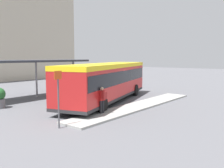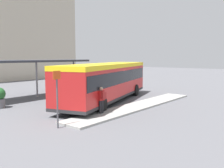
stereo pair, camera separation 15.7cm
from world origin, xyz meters
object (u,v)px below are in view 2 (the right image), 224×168
Objects in this scene: city_bus at (107,79)px; bicycle_green at (123,83)px; bicycle_black at (126,84)px; bicycle_orange at (133,84)px; platform_sign at (57,97)px; pedestrian_waiting at (102,98)px.

city_bus is 10.69m from bicycle_green.
bicycle_black is 0.99× the size of bicycle_green.
bicycle_orange is 0.59× the size of platform_sign.
city_bus is 7.80× the size of pedestrian_waiting.
pedestrian_waiting is 14.42m from bicycle_black.
pedestrian_waiting is at bearing 1.96° from platform_sign.
pedestrian_waiting is 15.12m from bicycle_green.
bicycle_black is at bearing -57.48° from pedestrian_waiting.
bicycle_orange is 1.48m from bicycle_green.
pedestrian_waiting is at bearing -161.60° from city_bus.
bicycle_orange is (9.12, 3.72, -1.38)m from city_bus.
bicycle_orange is 17.48m from platform_sign.
bicycle_orange is 0.96× the size of bicycle_green.
pedestrian_waiting reaches higher than bicycle_green.
bicycle_green is 18.19m from platform_sign.
bicycle_black is (12.53, 7.10, -0.65)m from pedestrian_waiting.
city_bus is at bearing 110.47° from bicycle_green.
bicycle_black is 0.83m from bicycle_green.
city_bus is 7.17× the size of bicycle_green.
bicycle_orange is at bearing -60.56° from pedestrian_waiting.
bicycle_orange is at bearing 4.91° from city_bus.
bicycle_green is (0.12, 1.47, 0.02)m from bicycle_orange.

